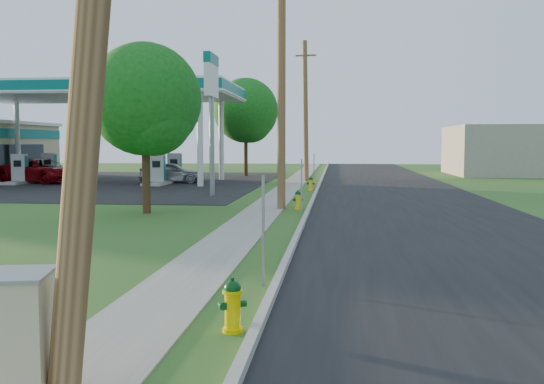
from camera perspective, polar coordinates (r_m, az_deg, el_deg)
The scene contains 25 objects.
ground_plane at distance 7.16m, azimuth -7.15°, elevation -16.50°, with size 140.00×140.00×0.00m, color #26571D.
road at distance 16.95m, azimuth 16.10°, elevation -4.28°, with size 8.00×120.00×0.02m, color black.
curb at distance 16.72m, azimuth 2.44°, elevation -4.00°, with size 0.15×120.00×0.15m, color #A4A197.
sidewalk at distance 16.93m, azimuth -3.49°, elevation -4.10°, with size 1.50×120.00×0.03m, color gray.
forecourt at distance 42.39m, azimuth -18.35°, elevation 0.90°, with size 26.00×28.00×0.02m, color black.
utility_pole_mid at distance 23.72m, azimuth 0.90°, elevation 10.36°, with size 1.40×0.32×9.80m.
utility_pole_far at distance 41.61m, azimuth 3.18°, elevation 7.67°, with size 1.40×0.32×9.50m.
sign_post_near at distance 10.89m, azimuth -0.83°, elevation -3.71°, with size 0.05×0.04×2.00m, color gray.
sign_post_mid at distance 22.59m, azimuth 2.80°, elevation 0.60°, with size 0.05×0.04×2.00m, color gray.
sign_post_far at distance 34.76m, azimuth 3.97°, elevation 2.00°, with size 0.05×0.04×2.00m, color gray.
gas_canopy at distance 41.66m, azimuth -16.02°, elevation 9.00°, with size 18.18×9.18×6.40m.
fuel_pump_nw at distance 41.69m, azimuth -22.64°, elevation 1.70°, with size 1.20×3.20×1.90m.
fuel_pump_ne at distance 38.18m, azimuth -10.71°, elevation 1.74°, with size 1.20×3.20×1.90m.
fuel_pump_sw at distance 45.23m, azimuth -20.21°, elevation 1.97°, with size 1.20×3.20×1.90m.
fuel_pump_se at distance 42.02m, azimuth -9.13°, elevation 2.02°, with size 1.20×3.20×1.90m.
price_pylon at distance 29.76m, azimuth -5.73°, elevation 10.09°, with size 0.34×2.04×6.85m.
distant_building at distance 54.06m, azimuth 23.89°, elevation 3.60°, with size 14.00×10.00×4.00m, color gray.
tree_verge at distance 22.61m, azimuth -11.69°, elevation 8.14°, with size 4.11×4.11×6.22m.
tree_lot at distance 47.52m, azimuth -2.39°, elevation 7.44°, with size 5.05×5.05×7.66m.
hydrant_near at distance 8.40m, azimuth -3.72°, elevation -10.62°, with size 0.38×0.35×0.75m.
hydrant_mid at distance 23.51m, azimuth 2.45°, elevation -0.77°, with size 0.40×0.36×0.77m.
hydrant_far at distance 32.74m, azimuth 3.67°, elevation 0.77°, with size 0.42×0.37×0.80m.
utility_cabinet at distance 6.62m, azimuth -22.53°, elevation -12.56°, with size 0.73×0.87×1.31m.
car_red at distance 42.00m, azimuth -20.90°, elevation 1.87°, with size 2.63×5.71×1.59m, color maroon.
car_silver at distance 39.88m, azimuth -9.45°, elevation 1.83°, with size 1.63×4.06×1.38m, color #A2A5A9.
Camera 1 is at (1.56, -6.50, 2.57)m, focal length 40.00 mm.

